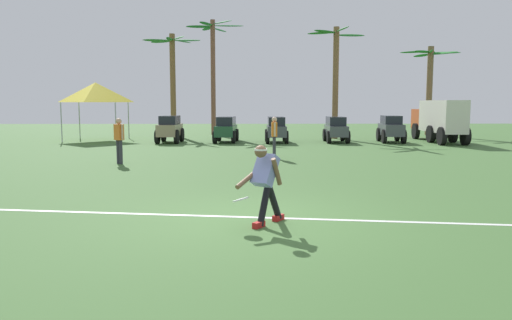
% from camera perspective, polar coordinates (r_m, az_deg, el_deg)
% --- Properties ---
extents(ground_plane, '(80.00, 80.00, 0.00)m').
position_cam_1_polar(ground_plane, '(9.15, -0.36, -6.66)').
color(ground_plane, '#3F6631').
extents(field_line_paint, '(27.14, 4.18, 0.01)m').
position_cam_1_polar(field_line_paint, '(9.19, -0.36, -6.56)').
color(field_line_paint, white).
rests_on(field_line_paint, ground_plane).
extents(frisbee_thrower, '(0.88, 0.87, 1.39)m').
position_cam_1_polar(frisbee_thrower, '(8.48, 1.07, -2.29)').
color(frisbee_thrower, black).
rests_on(frisbee_thrower, ground_plane).
extents(frisbee_in_flight, '(0.36, 0.36, 0.11)m').
position_cam_1_polar(frisbee_in_flight, '(8.29, -1.76, -4.53)').
color(frisbee_in_flight, white).
extents(teammate_near_sideline, '(0.40, 0.40, 1.56)m').
position_cam_1_polar(teammate_near_sideline, '(17.62, -15.38, 2.61)').
color(teammate_near_sideline, '#33333D').
rests_on(teammate_near_sideline, ground_plane).
extents(teammate_midfield, '(0.20, 0.49, 1.56)m').
position_cam_1_polar(teammate_midfield, '(18.72, 2.11, 3.06)').
color(teammate_midfield, '#33333D').
rests_on(teammate_midfield, ground_plane).
extents(parked_car_slot_a, '(1.25, 2.39, 1.40)m').
position_cam_1_polar(parked_car_slot_a, '(26.44, -9.83, 3.58)').
color(parked_car_slot_a, '#998466').
rests_on(parked_car_slot_a, ground_plane).
extents(parked_car_slot_b, '(1.31, 2.47, 1.34)m').
position_cam_1_polar(parked_car_slot_b, '(26.39, -3.44, 3.62)').
color(parked_car_slot_b, '#235133').
rests_on(parked_car_slot_b, ground_plane).
extents(parked_car_slot_c, '(1.17, 2.41, 1.34)m').
position_cam_1_polar(parked_car_slot_c, '(26.20, 2.33, 3.60)').
color(parked_car_slot_c, '#474C51').
rests_on(parked_car_slot_c, ground_plane).
extents(parked_car_slot_d, '(1.21, 2.43, 1.34)m').
position_cam_1_polar(parked_car_slot_d, '(26.68, 9.12, 3.58)').
color(parked_car_slot_d, '#474C51').
rests_on(parked_car_slot_d, ground_plane).
extents(parked_car_slot_e, '(1.35, 2.42, 1.40)m').
position_cam_1_polar(parked_car_slot_e, '(27.21, 15.18, 3.53)').
color(parked_car_slot_e, '#474C51').
rests_on(parked_car_slot_e, ground_plane).
extents(box_truck, '(1.58, 5.94, 2.20)m').
position_cam_1_polar(box_truck, '(28.32, 20.14, 4.46)').
color(box_truck, '#CC4C19').
rests_on(box_truck, ground_plane).
extents(palm_tree_far_left, '(3.56, 3.44, 6.35)m').
position_cam_1_polar(palm_tree_far_left, '(32.25, -9.48, 9.61)').
color(palm_tree_far_left, brown).
rests_on(palm_tree_far_left, ground_plane).
extents(palm_tree_left_of_centre, '(3.68, 3.25, 7.31)m').
position_cam_1_polar(palm_tree_left_of_centre, '(32.66, -4.89, 10.70)').
color(palm_tree_left_of_centre, brown).
rests_on(palm_tree_left_of_centre, ground_plane).
extents(palm_tree_right_of_centre, '(3.28, 3.47, 6.36)m').
position_cam_1_polar(palm_tree_right_of_centre, '(29.39, 9.07, 9.70)').
color(palm_tree_right_of_centre, brown).
rests_on(palm_tree_right_of_centre, ground_plane).
extents(palm_tree_far_right, '(3.56, 3.42, 5.64)m').
position_cam_1_polar(palm_tree_far_right, '(34.23, 19.22, 8.38)').
color(palm_tree_far_right, brown).
rests_on(palm_tree_far_right, ground_plane).
extents(event_tent, '(2.98, 2.98, 3.18)m').
position_cam_1_polar(event_tent, '(28.96, -17.85, 7.36)').
color(event_tent, '#B2B5BA').
rests_on(event_tent, ground_plane).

